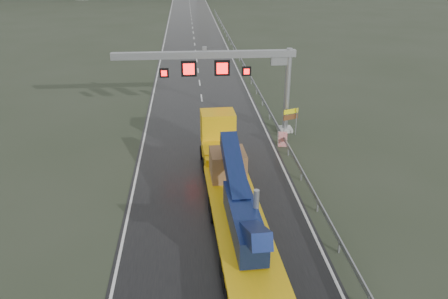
{
  "coord_description": "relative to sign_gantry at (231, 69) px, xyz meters",
  "views": [
    {
      "loc": [
        -1.44,
        -16.93,
        14.28
      ],
      "look_at": [
        0.65,
        7.44,
        3.2
      ],
      "focal_mm": 35.0,
      "sensor_mm": 36.0,
      "label": 1
    }
  ],
  "objects": [
    {
      "name": "exit_sign_pair",
      "position": [
        5.0,
        -1.01,
        -3.94
      ],
      "size": [
        1.33,
        0.55,
        2.39
      ],
      "rotation": [
        0.0,
        0.0,
        0.36
      ],
      "color": "gray",
      "rests_on": "ground"
    },
    {
      "name": "striped_barrier",
      "position": [
        3.9,
        -3.19,
        -5.03
      ],
      "size": [
        0.72,
        0.43,
        1.17
      ],
      "primitive_type": "cube",
      "rotation": [
        0.0,
        0.0,
        -0.08
      ],
      "color": "red",
      "rests_on": "ground"
    },
    {
      "name": "heavy_haul_truck",
      "position": [
        -1.15,
        -11.6,
        -3.9
      ],
      "size": [
        3.49,
        18.93,
        4.42
      ],
      "rotation": [
        0.0,
        0.0,
        0.04
      ],
      "color": "gold",
      "rests_on": "ground"
    },
    {
      "name": "guardrail",
      "position": [
        4.0,
        12.01,
        -4.91
      ],
      "size": [
        0.2,
        140.0,
        1.4
      ],
      "primitive_type": null,
      "color": "gray",
      "rests_on": "ground"
    },
    {
      "name": "sign_gantry",
      "position": [
        0.0,
        0.0,
        0.0
      ],
      "size": [
        14.9,
        1.2,
        7.42
      ],
      "color": "beige",
      "rests_on": "ground"
    },
    {
      "name": "road",
      "position": [
        -2.1,
        22.01,
        -5.6
      ],
      "size": [
        11.0,
        200.0,
        0.02
      ],
      "primitive_type": "cube",
      "color": "black",
      "rests_on": "ground"
    },
    {
      "name": "ground",
      "position": [
        -2.1,
        -17.99,
        -5.61
      ],
      "size": [
        400.0,
        400.0,
        0.0
      ],
      "primitive_type": "plane",
      "color": "#2C3424",
      "rests_on": "ground"
    }
  ]
}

